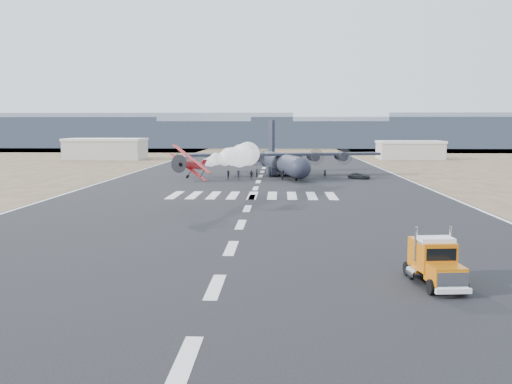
# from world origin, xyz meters

# --- Properties ---
(ground) EXTENTS (500.00, 500.00, 0.00)m
(ground) POSITION_xyz_m (0.00, 0.00, 0.00)
(ground) COLOR black
(ground) RESTS_ON ground
(scrub_far) EXTENTS (500.00, 80.00, 0.00)m
(scrub_far) POSITION_xyz_m (0.00, 230.00, 0.00)
(scrub_far) COLOR brown
(scrub_far) RESTS_ON ground
(runway_markings) EXTENTS (60.00, 260.00, 0.01)m
(runway_markings) POSITION_xyz_m (0.00, 60.00, 0.01)
(runway_markings) COLOR silver
(runway_markings) RESTS_ON ground
(ridge_seg_b) EXTENTS (150.00, 50.00, 15.00)m
(ridge_seg_b) POSITION_xyz_m (-130.00, 260.00, 7.50)
(ridge_seg_b) COLOR gray
(ridge_seg_b) RESTS_ON ground
(ridge_seg_c) EXTENTS (150.00, 50.00, 17.00)m
(ridge_seg_c) POSITION_xyz_m (-65.00, 260.00, 8.50)
(ridge_seg_c) COLOR gray
(ridge_seg_c) RESTS_ON ground
(ridge_seg_d) EXTENTS (150.00, 50.00, 13.00)m
(ridge_seg_d) POSITION_xyz_m (0.00, 260.00, 6.50)
(ridge_seg_d) COLOR gray
(ridge_seg_d) RESTS_ON ground
(ridge_seg_e) EXTENTS (150.00, 50.00, 15.00)m
(ridge_seg_e) POSITION_xyz_m (65.00, 260.00, 7.50)
(ridge_seg_e) COLOR gray
(ridge_seg_e) RESTS_ON ground
(hangar_left) EXTENTS (24.50, 14.50, 6.70)m
(hangar_left) POSITION_xyz_m (-52.00, 145.00, 3.41)
(hangar_left) COLOR #A49F91
(hangar_left) RESTS_ON ground
(hangar_right) EXTENTS (20.50, 12.50, 5.90)m
(hangar_right) POSITION_xyz_m (46.00, 150.00, 3.01)
(hangar_right) COLOR #A49F91
(hangar_right) RESTS_ON ground
(semi_truck) EXTENTS (2.99, 7.30, 3.23)m
(semi_truck) POSITION_xyz_m (14.54, 1.22, 1.58)
(semi_truck) COLOR black
(semi_truck) RESTS_ON ground
(aerobatic_biplane) EXTENTS (5.39, 5.78, 4.59)m
(aerobatic_biplane) POSITION_xyz_m (-6.84, 33.22, 5.82)
(aerobatic_biplane) COLOR red
(smoke_trail) EXTENTS (7.15, 23.47, 3.92)m
(smoke_trail) POSITION_xyz_m (-2.34, 52.87, 5.97)
(smoke_trail) COLOR white
(transport_aircraft) EXTENTS (41.30, 33.80, 11.99)m
(transport_aircraft) POSITION_xyz_m (4.57, 86.01, 3.09)
(transport_aircraft) COLOR #1D202C
(transport_aircraft) RESTS_ON ground
(support_vehicle) EXTENTS (4.90, 3.58, 1.24)m
(support_vehicle) POSITION_xyz_m (20.05, 78.48, 0.62)
(support_vehicle) COLOR black
(support_vehicle) RESTS_ON ground
(crew_a) EXTENTS (0.52, 0.62, 1.63)m
(crew_a) POSITION_xyz_m (-0.76, 82.81, 0.81)
(crew_a) COLOR black
(crew_a) RESTS_ON ground
(crew_b) EXTENTS (0.79, 1.02, 1.86)m
(crew_b) POSITION_xyz_m (4.78, 75.89, 0.93)
(crew_b) COLOR black
(crew_b) RESTS_ON ground
(crew_c) EXTENTS (1.22, 0.61, 1.85)m
(crew_c) POSITION_xyz_m (-4.13, 76.15, 0.92)
(crew_c) COLOR black
(crew_c) RESTS_ON ground
(crew_d) EXTENTS (1.08, 0.57, 1.81)m
(crew_d) POSITION_xyz_m (-1.58, 76.66, 0.91)
(crew_d) COLOR black
(crew_d) RESTS_ON ground
(crew_e) EXTENTS (1.00, 0.72, 1.86)m
(crew_e) POSITION_xyz_m (7.80, 78.38, 0.93)
(crew_e) COLOR black
(crew_e) RESTS_ON ground
(crew_f) EXTENTS (0.58, 1.69, 1.80)m
(crew_f) POSITION_xyz_m (-6.18, 76.59, 0.90)
(crew_f) COLOR black
(crew_f) RESTS_ON ground
(crew_g) EXTENTS (0.65, 0.56, 1.62)m
(crew_g) POSITION_xyz_m (13.49, 82.53, 0.81)
(crew_g) COLOR black
(crew_g) RESTS_ON ground
(crew_h) EXTENTS (0.93, 0.83, 1.63)m
(crew_h) POSITION_xyz_m (2.03, 80.79, 0.82)
(crew_h) COLOR black
(crew_h) RESTS_ON ground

